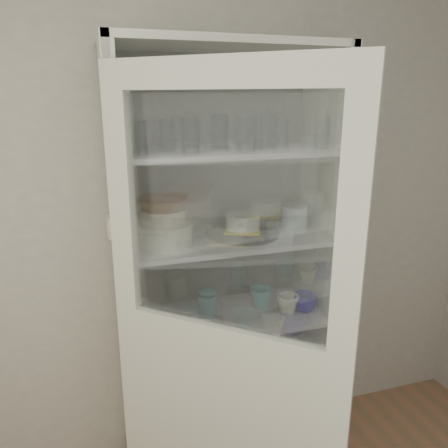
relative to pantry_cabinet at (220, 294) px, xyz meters
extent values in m
cube|color=#B1ABA2|center=(-0.20, 0.16, 0.36)|extent=(3.60, 0.02, 2.60)
cube|color=beige|center=(-0.48, -0.06, 0.11)|extent=(0.03, 0.45, 2.10)
cube|color=beige|center=(0.48, -0.06, 0.11)|extent=(0.03, 0.45, 2.10)
cube|color=slate|center=(0.00, 0.15, 0.11)|extent=(1.00, 0.03, 2.10)
cube|color=beige|center=(0.00, -0.06, 1.14)|extent=(1.00, 0.45, 0.03)
cube|color=white|center=(0.00, -0.08, -0.49)|extent=(0.94, 0.42, 0.02)
cube|color=white|center=(0.00, -0.08, -0.09)|extent=(0.94, 0.42, 0.02)
cube|color=white|center=(0.00, -0.08, 0.31)|extent=(0.94, 0.42, 0.02)
cube|color=white|center=(0.00, -0.08, 0.71)|extent=(0.94, 0.42, 0.02)
cube|color=beige|center=(-0.16, -0.58, 1.01)|extent=(0.70, 0.62, 0.10)
cube|color=beige|center=(-0.47, -0.32, 0.56)|extent=(0.09, 0.09, 0.80)
cube|color=beige|center=(0.14, -0.85, 0.56)|extent=(0.09, 0.09, 0.80)
cube|color=silver|center=(-0.16, -0.58, 0.56)|extent=(0.55, 0.49, 0.78)
cylinder|color=silver|center=(-0.41, -0.20, 0.79)|extent=(0.08, 0.08, 0.13)
cylinder|color=silver|center=(-0.38, -0.19, 0.79)|extent=(0.08, 0.08, 0.13)
cylinder|color=silver|center=(-0.17, -0.18, 0.79)|extent=(0.07, 0.07, 0.14)
cylinder|color=silver|center=(0.13, -0.19, 0.79)|extent=(0.09, 0.09, 0.14)
cylinder|color=silver|center=(0.04, -0.22, 0.80)|extent=(0.10, 0.10, 0.16)
cylinder|color=silver|center=(0.20, -0.21, 0.79)|extent=(0.08, 0.08, 0.13)
cylinder|color=silver|center=(0.41, -0.18, 0.79)|extent=(0.09, 0.09, 0.14)
cylinder|color=silver|center=(-0.41, -0.06, 0.80)|extent=(0.08, 0.08, 0.15)
cylinder|color=silver|center=(-0.25, -0.08, 0.79)|extent=(0.09, 0.09, 0.13)
cylinder|color=silver|center=(-0.02, -0.08, 0.79)|extent=(0.09, 0.09, 0.15)
cylinder|color=silver|center=(0.13, -0.09, 0.79)|extent=(0.09, 0.09, 0.14)
cylinder|color=silver|center=(0.22, -0.08, 0.78)|extent=(0.07, 0.07, 0.13)
cylinder|color=silver|center=(-0.28, -0.10, 0.37)|extent=(0.25, 0.25, 0.10)
cylinder|color=silver|center=(-0.41, 0.07, 0.37)|extent=(0.21, 0.21, 0.10)
cylinder|color=beige|center=(-0.28, -0.10, 0.45)|extent=(0.21, 0.21, 0.06)
imported|color=brown|center=(-0.28, -0.10, 0.50)|extent=(0.26, 0.26, 0.05)
cylinder|color=silver|center=(0.09, -0.07, 0.33)|extent=(0.41, 0.41, 0.02)
cube|color=gold|center=(0.09, -0.07, 0.35)|extent=(0.21, 0.21, 0.01)
cylinder|color=silver|center=(0.09, -0.07, 0.39)|extent=(0.21, 0.21, 0.07)
cylinder|color=#B2C0C1|center=(0.35, -0.07, 0.38)|extent=(0.12, 0.12, 0.12)
imported|color=#1B1E9A|center=(0.39, -0.14, -0.03)|extent=(0.15, 0.15, 0.09)
imported|color=teal|center=(0.20, -0.04, -0.03)|extent=(0.12, 0.12, 0.10)
imported|color=silver|center=(0.30, -0.15, -0.03)|extent=(0.14, 0.14, 0.10)
cylinder|color=teal|center=(-0.07, -0.02, -0.03)|extent=(0.09, 0.09, 0.09)
ellipsoid|color=teal|center=(-0.07, -0.02, 0.02)|extent=(0.09, 0.09, 0.02)
cylinder|color=silver|center=(-0.10, -0.14, -0.06)|extent=(0.10, 0.10, 0.04)
cylinder|color=silver|center=(-0.41, -0.05, -0.02)|extent=(0.13, 0.13, 0.12)
imported|color=beige|center=(0.00, -0.10, -0.45)|extent=(0.24, 0.24, 0.07)
cube|color=#A1A1A4|center=(0.23, -0.06, -0.45)|extent=(0.21, 0.15, 0.06)
camera|label=1|loc=(-0.57, -1.90, 0.93)|focal=35.00mm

